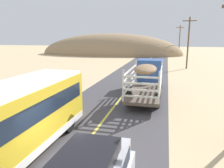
# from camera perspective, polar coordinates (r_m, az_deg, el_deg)

# --- Properties ---
(ground_plane) EXTENTS (240.00, 240.00, 0.00)m
(ground_plane) POSITION_cam_1_polar(r_m,az_deg,el_deg) (9.61, -11.56, -20.62)
(ground_plane) COLOR #CCB284
(road_surface) EXTENTS (8.00, 120.00, 0.02)m
(road_surface) POSITION_cam_1_polar(r_m,az_deg,el_deg) (9.60, -11.56, -20.57)
(road_surface) COLOR #423F44
(road_surface) RESTS_ON ground
(road_centre_line) EXTENTS (0.16, 117.60, 0.00)m
(road_centre_line) POSITION_cam_1_polar(r_m,az_deg,el_deg) (9.59, -11.57, -20.51)
(road_centre_line) COLOR #D8CC4C
(road_centre_line) RESTS_ON road_surface
(livestock_truck) EXTENTS (2.53, 9.70, 3.02)m
(livestock_truck) POSITION_cam_1_polar(r_m,az_deg,el_deg) (20.78, 9.58, 2.67)
(livestock_truck) COLOR #3359A5
(livestock_truck) RESTS_ON road_surface
(bus) EXTENTS (2.54, 10.00, 3.21)m
(bus) POSITION_cam_1_polar(r_m,az_deg,el_deg) (9.99, -25.62, -9.08)
(bus) COLOR gold
(bus) RESTS_ON road_surface
(power_pole_mid) EXTENTS (2.20, 0.24, 8.36)m
(power_pole_mid) POSITION_cam_1_polar(r_m,az_deg,el_deg) (38.39, 19.40, 10.48)
(power_pole_mid) COLOR brown
(power_pole_mid) RESTS_ON ground
(power_pole_far) EXTENTS (2.20, 0.24, 8.44)m
(power_pole_far) POSITION_cam_1_polar(r_m,az_deg,el_deg) (65.70, 17.31, 11.08)
(power_pole_far) COLOR brown
(power_pole_far) RESTS_ON ground
(boulder_near_shoulder) EXTENTS (0.80, 1.18, 0.88)m
(boulder_near_shoulder) POSITION_cam_1_polar(r_m,az_deg,el_deg) (20.96, -17.59, -1.43)
(boulder_near_shoulder) COLOR #756656
(boulder_near_shoulder) RESTS_ON ground
(distant_hill) EXTENTS (43.50, 18.69, 12.69)m
(distant_hill) POSITION_cam_1_polar(r_m,az_deg,el_deg) (67.30, -0.64, 7.78)
(distant_hill) COLOR #997C5A
(distant_hill) RESTS_ON ground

